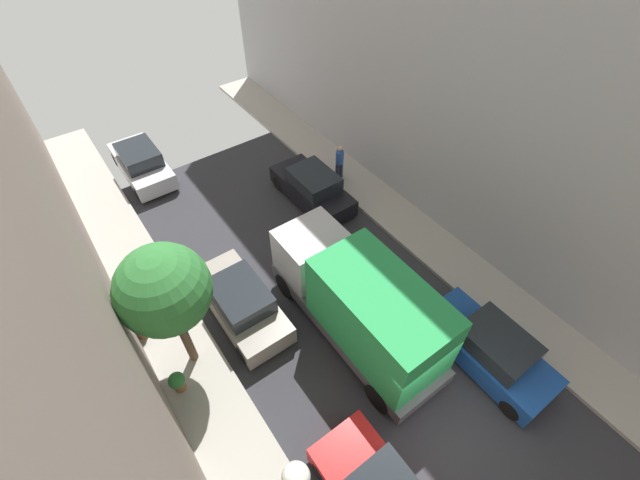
{
  "coord_description": "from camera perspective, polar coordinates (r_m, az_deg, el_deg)",
  "views": [
    {
      "loc": [
        -5.3,
        -1.38,
        12.51
      ],
      "look_at": [
        1.27,
        7.68,
        0.5
      ],
      "focal_mm": 23.6,
      "sensor_mm": 36.0,
      "label": 1
    }
  ],
  "objects": [
    {
      "name": "potted_plant_0",
      "position": [
        13.74,
        -18.79,
        -17.71
      ],
      "size": [
        0.49,
        0.49,
        0.78
      ],
      "color": "brown",
      "rests_on": "sidewalk_left"
    },
    {
      "name": "ground",
      "position": [
        13.65,
        16.12,
        -23.47
      ],
      "size": [
        32.0,
        32.0,
        0.0
      ],
      "primitive_type": "plane",
      "color": "#2D2D33"
    },
    {
      "name": "parked_car_right_1",
      "position": [
        14.4,
        22.06,
        -13.56
      ],
      "size": [
        1.78,
        4.2,
        1.57
      ],
      "color": "#194799",
      "rests_on": "ground"
    },
    {
      "name": "potted_plant_2",
      "position": [
        15.13,
        -23.24,
        -10.73
      ],
      "size": [
        0.5,
        0.5,
        0.85
      ],
      "color": "brown",
      "rests_on": "sidewalk_left"
    },
    {
      "name": "sidewalk_right",
      "position": [
        16.2,
        28.31,
        -11.54
      ],
      "size": [
        2.0,
        44.0,
        0.15
      ],
      "primitive_type": "cube",
      "color": "#A8A399",
      "rests_on": "ground"
    },
    {
      "name": "pedestrian",
      "position": [
        19.31,
        2.67,
        10.64
      ],
      "size": [
        0.4,
        0.36,
        1.72
      ],
      "color": "#2D334C",
      "rests_on": "sidewalk_right"
    },
    {
      "name": "parked_car_right_2",
      "position": [
        18.37,
        -1.02,
        7.08
      ],
      "size": [
        1.78,
        4.2,
        1.57
      ],
      "color": "black",
      "rests_on": "ground"
    },
    {
      "name": "street_tree_0",
      "position": [
        11.59,
        -20.41,
        -6.41
      ],
      "size": [
        2.49,
        2.49,
        4.85
      ],
      "color": "brown",
      "rests_on": "sidewalk_left"
    },
    {
      "name": "delivery_truck",
      "position": [
        13.05,
        5.44,
        -8.55
      ],
      "size": [
        2.26,
        6.6,
        3.38
      ],
      "color": "#4C4C51",
      "rests_on": "ground"
    },
    {
      "name": "parked_car_left_3",
      "position": [
        14.55,
        -10.66,
        -8.33
      ],
      "size": [
        1.78,
        4.2,
        1.57
      ],
      "color": "gray",
      "rests_on": "ground"
    },
    {
      "name": "parked_car_left_4",
      "position": [
        21.42,
        -23.06,
        9.57
      ],
      "size": [
        1.78,
        4.2,
        1.57
      ],
      "color": "silver",
      "rests_on": "ground"
    }
  ]
}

